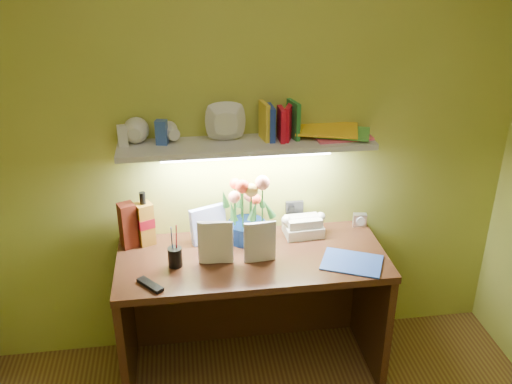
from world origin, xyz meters
TOP-DOWN VIEW (x-y plane):
  - desk at (0.00, 1.20)m, footprint 1.40×0.60m
  - flower_bouquet at (-0.01, 1.38)m, footprint 0.23×0.23m
  - telephone at (0.31, 1.39)m, footprint 0.22×0.17m
  - desk_clock at (0.65, 1.44)m, footprint 0.08×0.05m
  - whisky_bottle at (-0.55, 1.41)m, footprint 0.11×0.11m
  - whisky_box at (-0.64, 1.39)m, footprint 0.10×0.10m
  - pen_cup at (-0.40, 1.16)m, footprint 0.09×0.09m
  - art_card at (-0.21, 1.39)m, footprint 0.20×0.11m
  - tv_remote at (-0.52, 1.00)m, footprint 0.13×0.15m
  - blue_folder at (0.49, 1.06)m, footprint 0.36×0.32m
  - desk_book_a at (-0.28, 1.17)m, footprint 0.18×0.05m
  - desk_book_b at (-0.05, 1.14)m, footprint 0.17×0.02m
  - wall_shelf at (-0.01, 1.38)m, footprint 1.32×0.32m

SIDE VIEW (x-z plane):
  - desk at x=0.00m, z-range 0.00..0.75m
  - blue_folder at x=0.49m, z-range 0.75..0.76m
  - tv_remote at x=-0.52m, z-range 0.75..0.77m
  - desk_clock at x=0.65m, z-range 0.75..0.83m
  - telephone at x=0.31m, z-range 0.75..0.87m
  - pen_cup at x=-0.40m, z-range 0.75..0.92m
  - art_card at x=-0.21m, z-range 0.75..0.95m
  - desk_book_b at x=-0.05m, z-range 0.75..0.97m
  - desk_book_a at x=-0.28m, z-range 0.75..0.99m
  - whisky_box at x=-0.64m, z-range 0.75..1.00m
  - whisky_bottle at x=-0.55m, z-range 0.75..1.05m
  - flower_bouquet at x=-0.01m, z-range 0.75..1.11m
  - wall_shelf at x=-0.01m, z-range 1.22..1.44m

